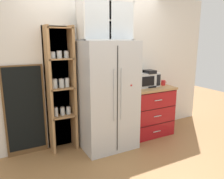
# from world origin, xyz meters

# --- Properties ---
(ground_plane) EXTENTS (10.53, 10.53, 0.00)m
(ground_plane) POSITION_xyz_m (0.00, 0.00, 0.00)
(ground_plane) COLOR #9E7042
(wall_back_cream) EXTENTS (4.84, 0.10, 2.55)m
(wall_back_cream) POSITION_xyz_m (0.00, 0.40, 1.27)
(wall_back_cream) COLOR silver
(wall_back_cream) RESTS_ON ground
(refrigerator) EXTENTS (0.86, 0.74, 1.74)m
(refrigerator) POSITION_xyz_m (0.00, -0.01, 0.87)
(refrigerator) COLOR silver
(refrigerator) RESTS_ON ground
(pantry_shelf_column) EXTENTS (0.45, 0.30, 1.97)m
(pantry_shelf_column) POSITION_xyz_m (-0.68, 0.28, 1.01)
(pantry_shelf_column) COLOR brown
(pantry_shelf_column) RESTS_ON ground
(counter_cabinet) EXTENTS (0.88, 0.60, 0.91)m
(counter_cabinet) POSITION_xyz_m (0.90, 0.07, 0.46)
(counter_cabinet) COLOR #A8161C
(counter_cabinet) RESTS_ON ground
(microwave) EXTENTS (0.44, 0.33, 0.26)m
(microwave) POSITION_xyz_m (0.86, 0.12, 1.04)
(microwave) COLOR silver
(microwave) RESTS_ON counter_cabinet
(coffee_maker) EXTENTS (0.17, 0.20, 0.31)m
(coffee_maker) POSITION_xyz_m (0.90, 0.07, 1.07)
(coffee_maker) COLOR black
(coffee_maker) RESTS_ON counter_cabinet
(mug_sage) EXTENTS (0.12, 0.08, 0.08)m
(mug_sage) POSITION_xyz_m (0.54, 0.03, 0.95)
(mug_sage) COLOR #8CA37F
(mug_sage) RESTS_ON counter_cabinet
(mug_red) EXTENTS (0.11, 0.08, 0.09)m
(mug_red) POSITION_xyz_m (1.23, 0.05, 0.96)
(mug_red) COLOR red
(mug_red) RESTS_ON counter_cabinet
(bottle_green) EXTENTS (0.06, 0.06, 0.29)m
(bottle_green) POSITION_xyz_m (0.90, 0.04, 1.04)
(bottle_green) COLOR #285B33
(bottle_green) RESTS_ON counter_cabinet
(upper_cabinet) EXTENTS (0.82, 0.32, 0.58)m
(upper_cabinet) POSITION_xyz_m (0.00, 0.04, 2.03)
(upper_cabinet) COLOR silver
(upper_cabinet) RESTS_ON refrigerator
(chalkboard_menu) EXTENTS (0.60, 0.04, 1.40)m
(chalkboard_menu) POSITION_xyz_m (-1.22, 0.33, 0.70)
(chalkboard_menu) COLOR brown
(chalkboard_menu) RESTS_ON ground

